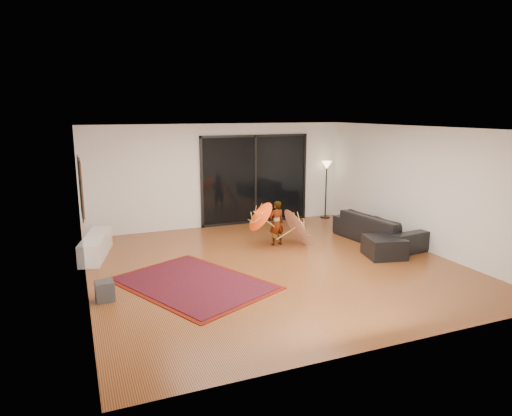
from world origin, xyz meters
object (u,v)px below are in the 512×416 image
ottoman (384,247)px  child (276,223)px  media_console (96,246)px  sofa (378,228)px

ottoman → child: size_ratio=0.72×
media_console → child: child is taller
media_console → sofa: sofa is taller
media_console → ottoman: (5.63, -2.31, -0.01)m
sofa → ottoman: size_ratio=3.04×
media_console → ottoman: bearing=-8.5°
ottoman → child: (-1.74, 1.65, 0.30)m
media_console → sofa: 6.34m
media_console → child: bearing=4.1°
ottoman → child: bearing=136.6°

